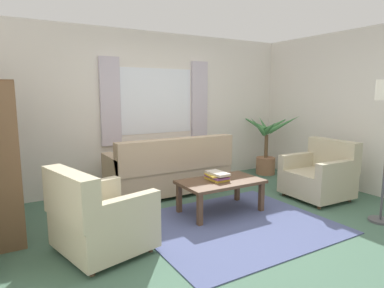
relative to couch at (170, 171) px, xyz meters
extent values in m
plane|color=#476B56|center=(0.11, -1.53, -0.37)|extent=(6.24, 6.24, 0.00)
cube|color=silver|center=(0.11, 0.73, 0.93)|extent=(5.32, 0.12, 2.60)
cube|color=silver|center=(2.77, -1.53, 0.93)|extent=(0.12, 4.40, 2.60)
cube|color=white|center=(0.11, 0.67, 1.08)|extent=(1.30, 0.01, 1.10)
cube|color=silver|center=(-0.72, 0.64, 1.08)|extent=(0.32, 0.06, 1.40)
cube|color=silver|center=(0.94, 0.64, 1.08)|extent=(0.32, 0.06, 1.40)
cube|color=#4C5684|center=(0.11, -1.53, -0.36)|extent=(2.22, 1.91, 0.01)
cube|color=tan|center=(0.00, 0.07, -0.12)|extent=(1.90, 0.80, 0.38)
cube|color=tan|center=(0.00, -0.25, 0.31)|extent=(1.90, 0.20, 0.48)
cube|color=tan|center=(0.87, 0.07, 0.19)|extent=(0.16, 0.80, 0.24)
cube|color=tan|center=(-0.87, 0.07, 0.19)|extent=(0.16, 0.80, 0.24)
cylinder|color=brown|center=(0.85, 0.37, -0.34)|extent=(0.06, 0.06, 0.06)
cylinder|color=brown|center=(-0.85, 0.37, -0.34)|extent=(0.06, 0.06, 0.06)
cylinder|color=brown|center=(0.85, -0.23, -0.34)|extent=(0.06, 0.06, 0.06)
cylinder|color=brown|center=(-0.85, -0.23, -0.34)|extent=(0.06, 0.06, 0.06)
cube|color=#BCB293|center=(-1.45, -1.37, -0.13)|extent=(0.98, 1.01, 0.36)
cube|color=#BCB293|center=(-1.77, -1.45, 0.28)|extent=(0.37, 0.86, 0.46)
cube|color=#BCB293|center=(-1.36, -1.72, 0.16)|extent=(0.81, 0.31, 0.22)
cube|color=#BCB293|center=(-1.53, -1.02, 0.16)|extent=(0.81, 0.31, 0.22)
cylinder|color=brown|center=(-1.06, -1.63, -0.34)|extent=(0.05, 0.05, 0.06)
cylinder|color=brown|center=(-1.22, -0.97, -0.34)|extent=(0.05, 0.05, 0.06)
cylinder|color=brown|center=(-1.68, -1.78, -0.34)|extent=(0.05, 0.05, 0.06)
cylinder|color=brown|center=(-1.84, -1.12, -0.34)|extent=(0.05, 0.05, 0.06)
cube|color=#BCB293|center=(1.80, -1.34, -0.13)|extent=(0.83, 0.87, 0.36)
cube|color=#BCB293|center=(2.13, -1.35, 0.28)|extent=(0.21, 0.85, 0.46)
cube|color=#BCB293|center=(1.81, -0.98, 0.16)|extent=(0.80, 0.15, 0.22)
cube|color=#BCB293|center=(1.78, -1.70, 0.16)|extent=(0.80, 0.15, 0.22)
cylinder|color=brown|center=(1.49, -0.99, -0.34)|extent=(0.05, 0.05, 0.06)
cylinder|color=brown|center=(1.47, -1.67, -0.34)|extent=(0.05, 0.05, 0.06)
cylinder|color=brown|center=(2.13, -1.01, -0.34)|extent=(0.05, 0.05, 0.06)
cylinder|color=brown|center=(2.10, -1.69, -0.34)|extent=(0.05, 0.05, 0.06)
cube|color=brown|center=(0.21, -1.07, 0.05)|extent=(1.10, 0.64, 0.04)
cube|color=brown|center=(-0.28, -1.33, -0.17)|extent=(0.06, 0.06, 0.40)
cube|color=brown|center=(0.70, -1.33, -0.17)|extent=(0.06, 0.06, 0.40)
cube|color=brown|center=(-0.28, -0.81, -0.17)|extent=(0.06, 0.06, 0.40)
cube|color=brown|center=(0.70, -0.81, -0.17)|extent=(0.06, 0.06, 0.40)
cube|color=gold|center=(0.18, -1.03, 0.09)|extent=(0.22, 0.30, 0.03)
cube|color=#7F478C|center=(0.18, -1.03, 0.12)|extent=(0.20, 0.32, 0.03)
cube|color=gold|center=(0.18, -1.02, 0.14)|extent=(0.29, 0.28, 0.02)
cube|color=beige|center=(0.18, -1.03, 0.16)|extent=(0.21, 0.34, 0.03)
cylinder|color=#9E6B4C|center=(2.22, 0.21, -0.20)|extent=(0.37, 0.37, 0.33)
cylinder|color=brown|center=(2.22, 0.21, 0.19)|extent=(0.07, 0.07, 0.45)
cone|color=#47894C|center=(2.51, 0.21, 0.62)|extent=(0.60, 0.10, 0.30)
cone|color=#47894C|center=(2.33, 0.43, 0.58)|extent=(0.27, 0.46, 0.38)
cone|color=#47894C|center=(2.10, 0.51, 0.64)|extent=(0.24, 0.63, 0.36)
cone|color=#47894C|center=(1.95, 0.17, 0.60)|extent=(0.49, 0.17, 0.41)
cone|color=#47894C|center=(2.10, 0.00, 0.57)|extent=(0.26, 0.44, 0.35)
cone|color=#47894C|center=(2.41, -0.05, 0.64)|extent=(0.38, 0.56, 0.44)
cube|color=brown|center=(-2.27, 0.00, 0.48)|extent=(0.30, 0.04, 1.70)
cube|color=brown|center=(-2.27, -0.90, 0.48)|extent=(0.30, 0.04, 1.70)
cube|color=brown|center=(-2.13, -0.45, 0.48)|extent=(0.02, 0.90, 1.70)
cube|color=brown|center=(-2.27, -0.45, -0.36)|extent=(0.30, 0.86, 0.02)
cube|color=brown|center=(-2.27, -0.45, 0.07)|extent=(0.30, 0.86, 0.02)
cube|color=brown|center=(-2.27, -0.45, 0.49)|extent=(0.30, 0.86, 0.02)
cube|color=gold|center=(-2.27, -0.11, 0.63)|extent=(0.28, 0.08, 0.25)
cube|color=#B23833|center=(-2.27, -0.19, 0.65)|extent=(0.23, 0.07, 0.29)
cube|color=#5B8E93|center=(-2.27, -0.28, 0.60)|extent=(0.27, 0.09, 0.19)
cube|color=#2D2D33|center=(-2.27, -0.37, 0.61)|extent=(0.23, 0.06, 0.22)
cube|color=#5B8E93|center=(-2.27, -0.44, 0.63)|extent=(0.28, 0.06, 0.26)
cube|color=#5B8E93|center=(-2.27, -0.51, 0.59)|extent=(0.26, 0.06, 0.18)
cube|color=orange|center=(-2.27, -0.58, 0.64)|extent=(0.28, 0.06, 0.28)
cube|color=#5B8E93|center=(-2.27, -0.66, 0.60)|extent=(0.26, 0.07, 0.20)
cylinder|color=#4C4C51|center=(1.73, -2.37, -0.35)|extent=(0.28, 0.28, 0.03)
camera|label=1|loc=(-2.31, -4.55, 1.23)|focal=31.01mm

